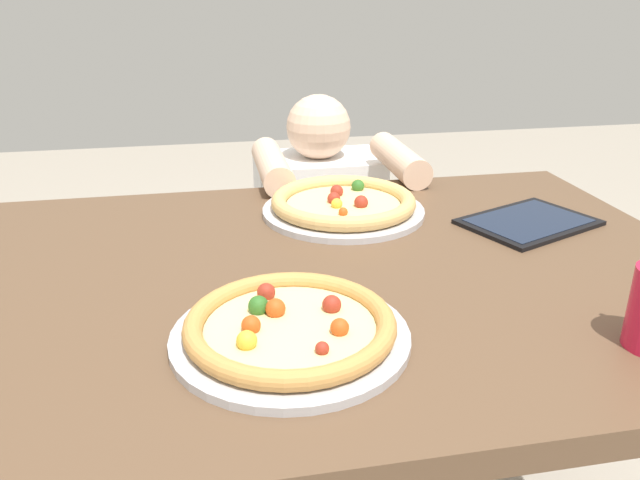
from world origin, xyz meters
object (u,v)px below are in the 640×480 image
(tablet, at_px, (529,222))
(diner_seated, at_px, (319,263))
(pizza_near, at_px, (290,328))
(pizza_far, at_px, (343,204))

(tablet, bearing_deg, diner_seated, 116.25)
(pizza_near, height_order, tablet, pizza_near)
(diner_seated, bearing_deg, pizza_far, -94.98)
(pizza_near, height_order, pizza_far, same)
(pizza_near, distance_m, tablet, 0.61)
(diner_seated, bearing_deg, tablet, -63.75)
(pizza_far, height_order, tablet, pizza_far)
(tablet, relative_size, diner_seated, 0.32)
(pizza_near, xyz_separation_m, diner_seated, (0.22, 0.92, -0.34))
(pizza_near, height_order, diner_seated, diner_seated)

